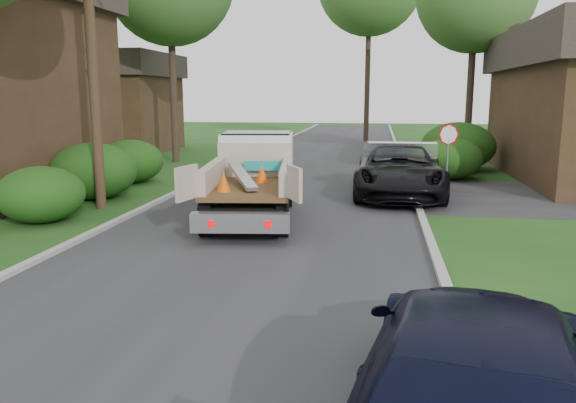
% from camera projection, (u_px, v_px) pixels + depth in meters
% --- Properties ---
extents(ground, '(120.00, 120.00, 0.00)m').
position_uv_depth(ground, '(235.00, 264.00, 11.52)').
color(ground, '#164513').
rests_on(ground, ground).
extents(road, '(8.00, 90.00, 0.02)m').
position_uv_depth(road, '(301.00, 187.00, 21.22)').
color(road, '#28282B').
rests_on(road, ground).
extents(curb_left, '(0.20, 90.00, 0.12)m').
position_uv_depth(curb_left, '(197.00, 183.00, 21.84)').
color(curb_left, '#9E9E99').
rests_on(curb_left, ground).
extents(curb_right, '(0.20, 90.00, 0.12)m').
position_uv_depth(curb_right, '(411.00, 188.00, 20.58)').
color(curb_right, '#9E9E99').
rests_on(curb_right, ground).
extents(stop_sign, '(0.71, 0.32, 2.48)m').
position_uv_depth(stop_sign, '(448.00, 144.00, 19.12)').
color(stop_sign, slate).
rests_on(stop_sign, ground).
extents(utility_pole, '(2.42, 1.25, 10.00)m').
position_uv_depth(utility_pole, '(91.00, 33.00, 16.23)').
color(utility_pole, '#382619').
rests_on(utility_pole, ground).
extents(house_left_far, '(7.56, 7.56, 6.00)m').
position_uv_depth(house_left_far, '(109.00, 101.00, 34.37)').
color(house_left_far, '#372616').
rests_on(house_left_far, ground).
extents(hedge_left_a, '(2.34, 2.34, 1.53)m').
position_uv_depth(hedge_left_a, '(41.00, 194.00, 15.24)').
color(hedge_left_a, '#0E3E0F').
rests_on(hedge_left_a, ground).
extents(hedge_left_b, '(2.86, 2.86, 1.87)m').
position_uv_depth(hedge_left_b, '(93.00, 171.00, 18.65)').
color(hedge_left_b, '#0E3E0F').
rests_on(hedge_left_b, ground).
extents(hedge_left_c, '(2.60, 2.60, 1.70)m').
position_uv_depth(hedge_left_c, '(130.00, 161.00, 22.11)').
color(hedge_left_c, '#0E3E0F').
rests_on(hedge_left_c, ground).
extents(hedge_right_a, '(2.60, 2.60, 1.70)m').
position_uv_depth(hedge_right_a, '(450.00, 159.00, 23.08)').
color(hedge_right_a, '#0E3E0F').
rests_on(hedge_right_a, ground).
extents(hedge_right_b, '(3.38, 3.38, 2.21)m').
position_uv_depth(hedge_right_b, '(458.00, 146.00, 25.84)').
color(hedge_right_b, '#0E3E0F').
rests_on(hedge_right_b, ground).
extents(flatbed_truck, '(3.26, 6.33, 2.30)m').
position_uv_depth(flatbed_truck, '(254.00, 170.00, 16.44)').
color(flatbed_truck, black).
rests_on(flatbed_truck, ground).
extents(black_pickup, '(3.03, 6.39, 1.76)m').
position_uv_depth(black_pickup, '(400.00, 170.00, 19.27)').
color(black_pickup, black).
rests_on(black_pickup, ground).
extents(navy_suv, '(3.16, 5.82, 1.60)m').
position_uv_depth(navy_suv, '(477.00, 376.00, 5.31)').
color(navy_suv, black).
rests_on(navy_suv, ground).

